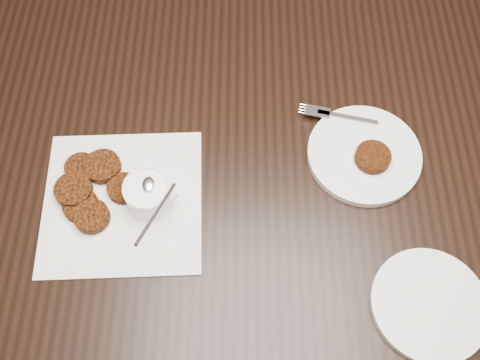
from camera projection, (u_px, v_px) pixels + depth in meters
name	position (u px, v px, depth m)	size (l,w,h in m)	color
floor	(266.00, 325.00, 1.61)	(4.00, 4.00, 0.00)	#53351C
table	(259.00, 229.00, 1.35)	(1.46, 0.94, 0.75)	black
napkin	(123.00, 201.00, 0.97)	(0.29, 0.29, 0.00)	white
sauce_ramekin	(146.00, 187.00, 0.91)	(0.11, 0.11, 0.12)	white
patty_cluster	(88.00, 189.00, 0.97)	(0.22, 0.22, 0.02)	#6A2C0E
plate_with_patty	(365.00, 152.00, 1.00)	(0.21, 0.21, 0.03)	white
plate_empty	(429.00, 305.00, 0.88)	(0.19, 0.19, 0.01)	silver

